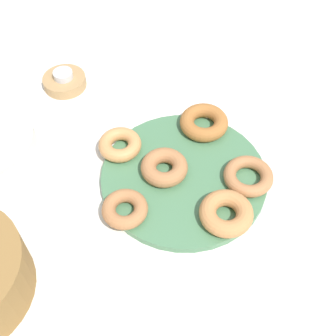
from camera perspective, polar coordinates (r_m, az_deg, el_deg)
name	(u,v)px	position (r m, az deg, el deg)	size (l,w,h in m)	color
ground_plane	(184,179)	(0.81, 2.02, -1.40)	(2.40, 2.40, 0.00)	white
donut_plate	(184,177)	(0.81, 2.04, -1.12)	(0.30, 0.30, 0.01)	#4C7F56
donut_0	(204,122)	(0.87, 4.64, 5.85)	(0.09, 0.09, 0.03)	#AD6B33
donut_1	(164,167)	(0.79, -0.48, 0.09)	(0.09, 0.09, 0.03)	#B27547
donut_2	(125,209)	(0.75, -5.56, -5.25)	(0.08, 0.08, 0.02)	#B27547
donut_3	(248,176)	(0.80, 10.27, -1.04)	(0.09, 0.09, 0.02)	#B27547
donut_4	(120,145)	(0.84, -6.18, 3.01)	(0.08, 0.08, 0.03)	tan
donut_5	(226,213)	(0.75, 7.47, -5.77)	(0.09, 0.09, 0.03)	#C6844C
candle_holder	(65,82)	(1.00, -13.12, 10.75)	(0.09, 0.09, 0.02)	tan
tealight	(63,75)	(0.99, -13.32, 11.57)	(0.04, 0.04, 0.01)	silver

